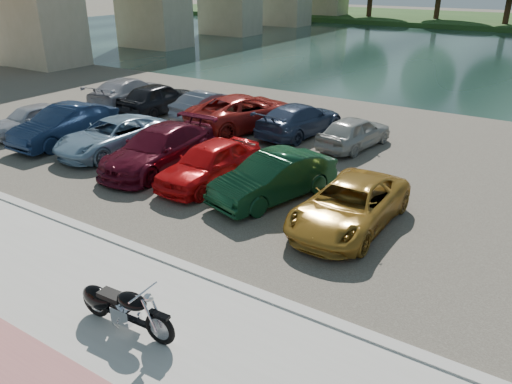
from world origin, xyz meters
TOP-DOWN VIEW (x-y plane):
  - ground at (0.00, 0.00)m, footprint 200.00×200.00m
  - promenade at (0.00, -1.00)m, footprint 60.00×6.00m
  - kerb at (0.00, 2.00)m, footprint 60.00×0.30m
  - parking_lot at (0.00, 11.00)m, footprint 60.00×18.00m
  - river at (0.00, 40.00)m, footprint 120.00×40.00m
  - motorcycle at (-0.52, -0.33)m, footprint 2.33×0.75m
  - car_0 at (-13.39, 6.71)m, footprint 1.90×3.87m
  - car_1 at (-11.10, 6.71)m, footprint 1.66×4.58m
  - car_2 at (-8.58, 6.96)m, footprint 2.49×4.81m
  - car_3 at (-5.91, 6.65)m, footprint 2.26×5.08m
  - car_4 at (-3.54, 6.49)m, footprint 1.85×4.21m
  - car_5 at (-1.13, 6.56)m, footprint 2.61×4.49m
  - car_6 at (1.54, 6.11)m, footprint 2.20×4.61m
  - car_7 at (-13.33, 12.41)m, footprint 2.93×5.39m
  - car_8 at (-11.16, 12.29)m, footprint 1.97×4.49m
  - car_9 at (-8.40, 12.77)m, footprint 1.84×4.12m
  - car_10 at (-6.10, 12.41)m, footprint 4.05×5.93m
  - car_11 at (-3.58, 12.84)m, footprint 2.51×4.85m
  - car_12 at (-0.97, 12.50)m, footprint 2.10×3.95m

SIDE VIEW (x-z plane):
  - ground at x=0.00m, z-range 0.00..0.00m
  - river at x=0.00m, z-range 0.00..0.00m
  - parking_lot at x=0.00m, z-range 0.00..0.04m
  - promenade at x=0.00m, z-range 0.00..0.10m
  - kerb at x=0.00m, z-range 0.00..0.14m
  - motorcycle at x=-0.52m, z-range 0.04..1.09m
  - car_6 at x=1.54m, z-range 0.04..1.31m
  - car_0 at x=-13.39m, z-range 0.04..1.31m
  - car_12 at x=-0.97m, z-range 0.04..1.32m
  - car_2 at x=-8.58m, z-range 0.04..1.34m
  - car_9 at x=-8.40m, z-range 0.04..1.35m
  - car_11 at x=-3.58m, z-range 0.04..1.39m
  - car_5 at x=-1.13m, z-range 0.04..1.44m
  - car_4 at x=-3.54m, z-range 0.04..1.45m
  - car_3 at x=-5.91m, z-range 0.04..1.49m
  - car_7 at x=-13.33m, z-range 0.04..1.52m
  - car_1 at x=-11.10m, z-range 0.04..1.54m
  - car_8 at x=-11.16m, z-range 0.04..1.54m
  - car_10 at x=-6.10m, z-range 0.04..1.55m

